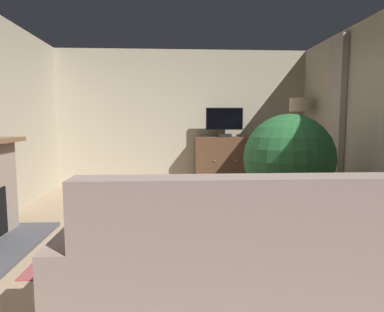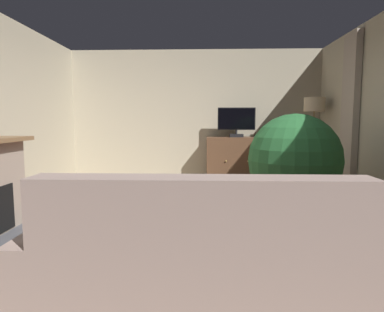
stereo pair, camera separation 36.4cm
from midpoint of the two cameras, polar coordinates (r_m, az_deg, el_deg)
name	(u,v)px [view 1 (the left image)]	position (r m, az deg, el deg)	size (l,w,h in m)	color
ground_plane	(190,237)	(3.86, -3.10, -13.85)	(5.61, 6.79, 0.04)	tan
wall_back	(182,118)	(6.78, -3.22, 6.58)	(5.61, 0.10, 2.72)	#B2A88E
curtain_panel_far	(336,109)	(5.78, 22.02, 7.59)	(0.10, 0.44, 2.28)	#B2A393
rug_central	(180,237)	(3.79, -4.88, -13.84)	(2.72, 1.88, 0.01)	#9E474C
tv_cabinet	(224,163)	(6.53, 3.90, -1.20)	(1.13, 0.48, 0.99)	#402A1C
television	(224,121)	(6.43, 4.01, 5.99)	(0.72, 0.20, 0.56)	black
coffee_table	(201,207)	(3.45, -1.52, -8.81)	(0.93, 0.65, 0.47)	#422B19
tv_remote	(195,202)	(3.35, -2.66, -8.06)	(0.17, 0.05, 0.02)	black
sofa_floral	(232,280)	(2.12, 1.75, -20.72)	(2.00, 0.91, 1.02)	#A3897F
potted_plant_leafy_by_curtain	(289,160)	(4.60, 14.23, -0.65)	(1.22, 1.22, 1.40)	#3D4C5B
cat	(99,225)	(4.05, -18.29, -11.28)	(0.55, 0.57, 0.23)	beige
floor_lamp	(299,113)	(6.56, 16.55, 7.07)	(0.37, 0.37, 1.73)	#4C4233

